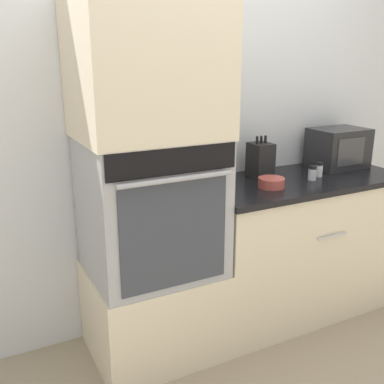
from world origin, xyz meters
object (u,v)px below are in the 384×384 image
(microwave, at_px, (338,148))
(condiment_jar_far, at_px, (222,180))
(knife_block, at_px, (260,160))
(condiment_jar_near, at_px, (312,173))
(wall_oven, at_px, (151,206))
(condiment_jar_mid, at_px, (319,170))
(bowl, at_px, (271,183))

(microwave, bearing_deg, condiment_jar_far, -177.63)
(knife_block, xyz_separation_m, condiment_jar_far, (-0.32, -0.07, -0.08))
(microwave, bearing_deg, condiment_jar_near, -154.09)
(wall_oven, xyz_separation_m, knife_block, (0.80, 0.15, 0.14))
(condiment_jar_mid, relative_size, condiment_jar_far, 1.45)
(condiment_jar_far, bearing_deg, wall_oven, -170.90)
(bowl, distance_m, condiment_jar_near, 0.32)
(microwave, distance_m, knife_block, 0.62)
(condiment_jar_far, bearing_deg, condiment_jar_mid, -9.34)
(wall_oven, bearing_deg, condiment_jar_far, 9.10)
(condiment_jar_near, relative_size, condiment_jar_mid, 0.95)
(microwave, distance_m, condiment_jar_mid, 0.34)
(wall_oven, height_order, knife_block, wall_oven)
(wall_oven, height_order, condiment_jar_mid, wall_oven)
(microwave, height_order, knife_block, microwave)
(bowl, bearing_deg, condiment_jar_near, 3.07)
(microwave, height_order, condiment_jar_near, microwave)
(wall_oven, bearing_deg, bowl, -6.89)
(condiment_jar_near, bearing_deg, knife_block, 137.82)
(knife_block, distance_m, condiment_jar_near, 0.33)
(condiment_jar_near, bearing_deg, microwave, 25.91)
(condiment_jar_mid, bearing_deg, bowl, -172.09)
(knife_block, relative_size, condiment_jar_near, 2.91)
(bowl, bearing_deg, condiment_jar_mid, 7.91)
(wall_oven, height_order, bowl, wall_oven)
(microwave, xyz_separation_m, bowl, (-0.70, -0.20, -0.10))
(wall_oven, xyz_separation_m, condiment_jar_near, (1.04, -0.07, 0.07))
(bowl, xyz_separation_m, condiment_jar_near, (0.32, 0.02, 0.01))
(knife_block, bearing_deg, bowl, -110.02)
(microwave, relative_size, condiment_jar_mid, 3.95)
(wall_oven, distance_m, microwave, 1.44)
(wall_oven, relative_size, condiment_jar_mid, 7.84)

